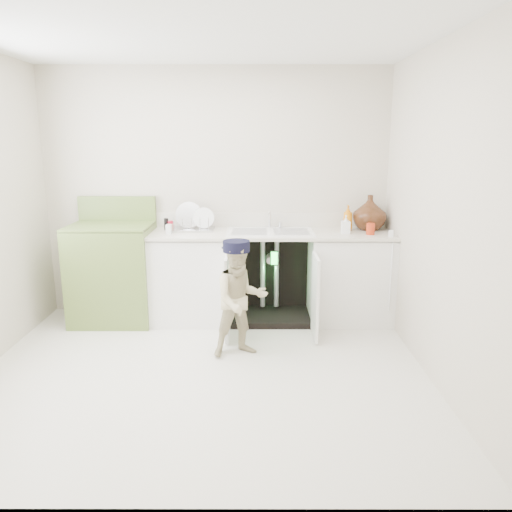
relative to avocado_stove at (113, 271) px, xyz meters
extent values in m
plane|color=silver|center=(1.02, -1.18, -0.50)|extent=(3.50, 3.50, 0.00)
cube|color=beige|center=(1.02, 0.32, 0.75)|extent=(3.50, 2.50, 0.02)
cube|color=beige|center=(1.02, -2.68, 0.75)|extent=(3.50, 2.50, 0.02)
cube|color=beige|center=(2.77, -1.18, 0.75)|extent=(2.50, 3.00, 0.02)
plane|color=white|center=(1.02, -1.18, 2.00)|extent=(3.50, 3.50, 0.00)
cube|color=white|center=(0.77, 0.02, -0.07)|extent=(0.80, 0.60, 0.86)
cube|color=white|center=(2.37, 0.02, -0.07)|extent=(0.80, 0.60, 0.86)
cube|color=black|center=(1.57, 0.29, -0.07)|extent=(0.80, 0.06, 0.86)
cube|color=black|center=(1.57, 0.02, -0.47)|extent=(0.80, 0.60, 0.06)
cylinder|color=gray|center=(1.50, 0.12, -0.05)|extent=(0.05, 0.05, 0.70)
cylinder|color=gray|center=(1.64, 0.12, -0.05)|extent=(0.05, 0.05, 0.70)
cylinder|color=gray|center=(1.57, 0.07, 0.12)|extent=(0.07, 0.18, 0.07)
cube|color=white|center=(1.17, -0.48, -0.10)|extent=(0.03, 0.40, 0.76)
cube|color=white|center=(1.97, -0.48, -0.10)|extent=(0.02, 0.40, 0.76)
cube|color=beige|center=(1.57, 0.02, 0.38)|extent=(2.44, 0.64, 0.03)
cube|color=beige|center=(1.57, 0.31, 0.47)|extent=(2.44, 0.02, 0.15)
cube|color=white|center=(1.57, 0.02, 0.39)|extent=(0.85, 0.55, 0.02)
cube|color=gray|center=(1.36, 0.02, 0.40)|extent=(0.34, 0.40, 0.01)
cube|color=gray|center=(1.77, 0.02, 0.40)|extent=(0.34, 0.40, 0.01)
cylinder|color=silver|center=(1.57, 0.24, 0.49)|extent=(0.03, 0.03, 0.17)
cylinder|color=silver|center=(1.57, 0.18, 0.56)|extent=(0.02, 0.14, 0.02)
cylinder|color=silver|center=(1.68, 0.24, 0.44)|extent=(0.04, 0.04, 0.06)
cylinder|color=white|center=(2.70, -0.29, 0.05)|extent=(0.01, 0.01, 0.70)
cube|color=white|center=(2.70, -0.20, 0.43)|extent=(0.04, 0.02, 0.06)
cube|color=silver|center=(0.79, 0.14, 0.41)|extent=(0.43, 0.29, 0.02)
cylinder|color=silver|center=(0.75, 0.16, 0.48)|extent=(0.27, 0.10, 0.26)
cylinder|color=white|center=(0.90, 0.14, 0.47)|extent=(0.21, 0.06, 0.21)
cylinder|color=silver|center=(0.62, 0.04, 0.48)|extent=(0.01, 0.01, 0.12)
cylinder|color=silver|center=(0.70, 0.04, 0.48)|extent=(0.01, 0.01, 0.12)
cylinder|color=silver|center=(0.79, 0.04, 0.48)|extent=(0.01, 0.01, 0.12)
cylinder|color=silver|center=(0.87, 0.04, 0.48)|extent=(0.01, 0.01, 0.12)
cylinder|color=silver|center=(0.96, 0.04, 0.48)|extent=(0.01, 0.01, 0.12)
imported|color=#432313|center=(2.57, 0.16, 0.57)|extent=(0.33, 0.33, 0.35)
imported|color=orange|center=(2.34, 0.12, 0.52)|extent=(0.10, 0.10, 0.25)
imported|color=white|center=(2.29, -0.04, 0.48)|extent=(0.08, 0.08, 0.18)
cylinder|color=#B62C0F|center=(2.52, -0.10, 0.45)|extent=(0.08, 0.08, 0.11)
cylinder|color=#B20F26|center=(0.57, 0.10, 0.45)|extent=(0.05, 0.05, 0.10)
cylinder|color=#BCAC8A|center=(0.58, 0.02, 0.44)|extent=(0.06, 0.06, 0.08)
cylinder|color=black|center=(0.52, 0.14, 0.46)|extent=(0.04, 0.04, 0.12)
cube|color=silver|center=(0.58, -0.08, 0.44)|extent=(0.05, 0.05, 0.09)
cube|color=#5E7232|center=(0.00, -0.01, -0.03)|extent=(0.79, 0.65, 0.96)
cube|color=#5E7232|center=(0.00, -0.01, 0.47)|extent=(0.79, 0.65, 0.02)
cube|color=#5E7232|center=(0.00, 0.28, 0.60)|extent=(0.79, 0.06, 0.25)
cylinder|color=black|center=(-0.20, -0.17, 0.46)|extent=(0.18, 0.18, 0.02)
cylinder|color=silver|center=(-0.20, -0.17, 0.47)|extent=(0.21, 0.21, 0.01)
cylinder|color=black|center=(-0.20, 0.15, 0.46)|extent=(0.18, 0.18, 0.02)
cylinder|color=silver|center=(-0.20, 0.15, 0.47)|extent=(0.21, 0.21, 0.01)
cylinder|color=black|center=(0.20, -0.17, 0.46)|extent=(0.18, 0.18, 0.02)
cylinder|color=silver|center=(0.20, -0.17, 0.47)|extent=(0.21, 0.21, 0.01)
cylinder|color=black|center=(0.20, 0.15, 0.46)|extent=(0.18, 0.18, 0.02)
cylinder|color=silver|center=(0.20, 0.15, 0.47)|extent=(0.21, 0.21, 0.01)
imported|color=beige|center=(1.30, -0.84, -0.02)|extent=(0.57, 0.50, 0.97)
cylinder|color=black|center=(1.30, -0.84, 0.44)|extent=(0.28, 0.28, 0.09)
cube|color=black|center=(1.26, -0.75, 0.40)|extent=(0.19, 0.14, 0.01)
cube|color=black|center=(1.60, -0.32, 0.22)|extent=(0.07, 0.01, 0.14)
cube|color=#26F23F|center=(1.60, -0.33, 0.22)|extent=(0.06, 0.00, 0.12)
camera|label=1|loc=(1.43, -4.81, 1.29)|focal=35.00mm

